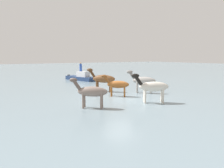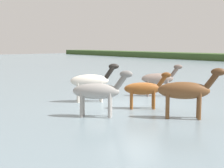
{
  "view_description": "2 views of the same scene",
  "coord_description": "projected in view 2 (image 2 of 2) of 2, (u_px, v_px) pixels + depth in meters",
  "views": [
    {
      "loc": [
        -11.01,
        7.61,
        3.06
      ],
      "look_at": [
        0.27,
        0.64,
        1.14
      ],
      "focal_mm": 30.18,
      "sensor_mm": 36.0,
      "label": 1
    },
    {
      "loc": [
        11.24,
        -10.41,
        2.97
      ],
      "look_at": [
        -0.93,
        -0.6,
        0.98
      ],
      "focal_mm": 50.51,
      "sensor_mm": 36.0,
      "label": 2
    }
  ],
  "objects": [
    {
      "name": "horse_lead",
      "position": [
        186.0,
        91.0,
        12.5
      ],
      "size": [
        2.2,
        2.08,
        2.04
      ],
      "rotation": [
        0.0,
        0.0,
        0.74
      ],
      "color": "brown",
      "rests_on": "ground_plane"
    },
    {
      "name": "horse_dark_mare",
      "position": [
        144.0,
        89.0,
        14.43
      ],
      "size": [
        1.59,
        1.93,
        1.69
      ],
      "rotation": [
        0.0,
        0.0,
        0.92
      ],
      "color": "brown",
      "rests_on": "ground_plane"
    },
    {
      "name": "horse_pinto_flank",
      "position": [
        91.0,
        81.0,
        16.16
      ],
      "size": [
        1.62,
        2.37,
        1.96
      ],
      "rotation": [
        0.0,
        0.0,
        1.04
      ],
      "color": "silver",
      "rests_on": "ground_plane"
    },
    {
      "name": "horse_gray_outer",
      "position": [
        159.0,
        79.0,
        17.95
      ],
      "size": [
        1.74,
        2.04,
        1.81
      ],
      "rotation": [
        0.0,
        0.0,
        0.89
      ],
      "color": "gray",
      "rests_on": "ground_plane"
    },
    {
      "name": "ground_plane",
      "position": [
        133.0,
        105.0,
        15.54
      ],
      "size": [
        158.09,
        158.09,
        0.0
      ],
      "primitive_type": "plane",
      "color": "gray"
    },
    {
      "name": "horse_mid_herd",
      "position": [
        98.0,
        91.0,
        12.78
      ],
      "size": [
        2.01,
        2.01,
        1.91
      ],
      "rotation": [
        0.0,
        0.0,
        0.78
      ],
      "color": "#9E9993",
      "rests_on": "ground_plane"
    }
  ]
}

